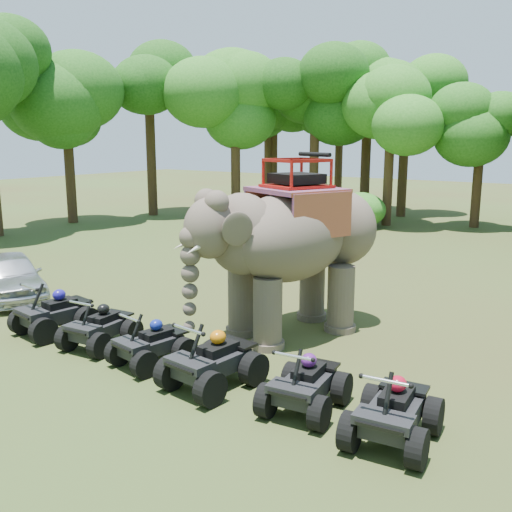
{
  "coord_description": "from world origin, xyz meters",
  "views": [
    {
      "loc": [
        8.02,
        -10.16,
        4.79
      ],
      "look_at": [
        0.0,
        1.2,
        1.9
      ],
      "focal_mm": 40.0,
      "sensor_mm": 36.0,
      "label": 1
    }
  ],
  "objects": [
    {
      "name": "atv_0",
      "position": [
        -3.91,
        -1.97,
        0.67
      ],
      "size": [
        1.54,
        1.97,
        1.35
      ],
      "primitive_type": null,
      "rotation": [
        0.0,
        0.0,
        -0.12
      ],
      "color": "black",
      "rests_on": "ground"
    },
    {
      "name": "tree_36",
      "position": [
        -11.15,
        27.39,
        4.14
      ],
      "size": [
        5.8,
        5.8,
        8.28
      ],
      "primitive_type": null,
      "color": "#195114",
      "rests_on": "ground"
    },
    {
      "name": "tree_23",
      "position": [
        -17.97,
        15.38,
        4.69
      ],
      "size": [
        6.56,
        6.56,
        9.37
      ],
      "primitive_type": null,
      "color": "#195114",
      "rests_on": "ground"
    },
    {
      "name": "tree_25",
      "position": [
        -9.23,
        20.39,
        4.41
      ],
      "size": [
        6.18,
        6.18,
        8.82
      ],
      "primitive_type": null,
      "color": "#195114",
      "rests_on": "ground"
    },
    {
      "name": "tree_24",
      "position": [
        -13.02,
        17.52,
        4.46
      ],
      "size": [
        6.24,
        6.24,
        8.92
      ],
      "primitive_type": null,
      "color": "#195114",
      "rests_on": "ground"
    },
    {
      "name": "atv_3",
      "position": [
        1.31,
        -2.14,
        0.69
      ],
      "size": [
        1.53,
        1.99,
        1.38
      ],
      "primitive_type": null,
      "rotation": [
        0.0,
        0.0,
        -0.1
      ],
      "color": "black",
      "rests_on": "ground"
    },
    {
      "name": "atv_2",
      "position": [
        -0.48,
        -2.01,
        0.6
      ],
      "size": [
        1.42,
        1.78,
        1.2
      ],
      "primitive_type": null,
      "rotation": [
        0.0,
        0.0,
        -0.15
      ],
      "color": "black",
      "rests_on": "ground"
    },
    {
      "name": "tree_26",
      "position": [
        -4.22,
        19.81,
        3.68
      ],
      "size": [
        5.15,
        5.15,
        7.36
      ],
      "primitive_type": null,
      "color": "#195114",
      "rests_on": "ground"
    },
    {
      "name": "tree_22",
      "position": [
        -19.38,
        10.36,
        4.24
      ],
      "size": [
        5.93,
        5.93,
        8.47
      ],
      "primitive_type": null,
      "color": "#195114",
      "rests_on": "ground"
    },
    {
      "name": "atv_5",
      "position": [
        4.98,
        -2.06,
        0.65
      ],
      "size": [
        1.48,
        1.9,
        1.31
      ],
      "primitive_type": null,
      "rotation": [
        0.0,
        0.0,
        0.12
      ],
      "color": "black",
      "rests_on": "ground"
    },
    {
      "name": "tree_32",
      "position": [
        -16.2,
        26.48,
        4.87
      ],
      "size": [
        6.82,
        6.82,
        9.74
      ],
      "primitive_type": null,
      "color": "#195114",
      "rests_on": "ground"
    },
    {
      "name": "ground",
      "position": [
        0.0,
        0.0,
        0.0
      ],
      "size": [
        110.0,
        110.0,
        0.0
      ],
      "primitive_type": "plane",
      "color": "#47381E",
      "rests_on": "ground"
    },
    {
      "name": "tree_0",
      "position": [
        0.0,
        21.85,
        3.31
      ],
      "size": [
        4.64,
        4.64,
        6.63
      ],
      "primitive_type": null,
      "color": "#195114",
      "rests_on": "ground"
    },
    {
      "name": "atv_1",
      "position": [
        -2.23,
        -1.95,
        0.62
      ],
      "size": [
        1.38,
        1.78,
        1.23
      ],
      "primitive_type": null,
      "rotation": [
        0.0,
        0.0,
        0.11
      ],
      "color": "black",
      "rests_on": "ground"
    },
    {
      "name": "atv_4",
      "position": [
        3.28,
        -1.92,
        0.63
      ],
      "size": [
        1.43,
        1.83,
        1.25
      ],
      "primitive_type": null,
      "rotation": [
        0.0,
        0.0,
        0.13
      ],
      "color": "black",
      "rests_on": "ground"
    },
    {
      "name": "tree_34",
      "position": [
        -4.94,
        23.84,
        4.47
      ],
      "size": [
        6.25,
        6.25,
        8.93
      ],
      "primitive_type": null,
      "color": "#195114",
      "rests_on": "ground"
    },
    {
      "name": "tree_35",
      "position": [
        -7.42,
        23.81,
        5.11
      ],
      "size": [
        7.16,
        7.16,
        10.23
      ],
      "primitive_type": null,
      "color": "#195114",
      "rests_on": "ground"
    },
    {
      "name": "parked_car",
      "position": [
        -7.74,
        -0.74,
        0.69
      ],
      "size": [
        4.35,
        3.1,
        1.38
      ],
      "primitive_type": "imported",
      "rotation": [
        0.0,
        0.0,
        1.16
      ],
      "color": "silver",
      "rests_on": "ground"
    },
    {
      "name": "tree_30",
      "position": [
        -16.47,
        26.1,
        4.18
      ],
      "size": [
        5.85,
        5.85,
        8.36
      ],
      "primitive_type": null,
      "color": "#195114",
      "rests_on": "ground"
    },
    {
      "name": "elephant",
      "position": [
        0.87,
        1.49,
        2.21
      ],
      "size": [
        4.12,
        5.74,
        4.42
      ],
      "primitive_type": null,
      "rotation": [
        0.0,
        0.0,
        -0.38
      ],
      "color": "brown",
      "rests_on": "ground"
    }
  ]
}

